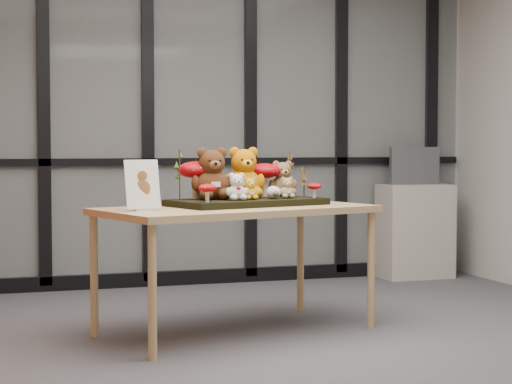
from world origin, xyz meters
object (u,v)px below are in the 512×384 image
object	(u,v)px
bear_tan_back	(282,177)
cabinet	(415,231)
display_table	(236,217)
mushroom_back_left	(196,178)
diorama_tray	(247,202)
mushroom_front_right	(314,189)
mushroom_back_right	(265,178)
plush_cream_hedgehog	(273,192)
bear_small_yellow	(250,187)
bear_white_bow	(237,185)
sign_holder	(142,187)
bear_beige_small	(287,186)
mushroom_front_left	(207,192)
bear_brown_medium	(212,171)
monitor	(415,166)
bear_pooh_yellow	(244,170)

from	to	relation	value
bear_tan_back	cabinet	distance (m)	2.42
display_table	mushroom_back_left	world-z (taller)	mushroom_back_left
diorama_tray	mushroom_front_right	xyz separation A→B (m)	(0.45, -0.03, 0.08)
mushroom_back_right	plush_cream_hedgehog	bearing A→B (deg)	-96.17
bear_small_yellow	mushroom_front_right	world-z (taller)	bear_small_yellow
bear_white_bow	sign_holder	xyz separation A→B (m)	(-0.62, -0.13, 0.00)
bear_beige_small	sign_holder	distance (m)	1.03
mushroom_front_left	mushroom_front_right	xyz separation A→B (m)	(0.79, 0.23, -0.01)
bear_tan_back	sign_holder	size ratio (longest dim) A/B	0.87
diorama_tray	mushroom_front_left	bearing A→B (deg)	-158.80
bear_tan_back	mushroom_front_right	world-z (taller)	bear_tan_back
bear_small_yellow	mushroom_back_right	bearing A→B (deg)	40.46
bear_white_bow	mushroom_back_left	distance (m)	0.31
display_table	mushroom_front_right	bearing A→B (deg)	-9.89
bear_brown_medium	bear_white_bow	bearing A→B (deg)	-65.79
mushroom_front_left	diorama_tray	bearing A→B (deg)	38.12
bear_beige_small	mushroom_front_left	size ratio (longest dim) A/B	1.23
bear_small_yellow	mushroom_back_left	distance (m)	0.36
bear_tan_back	monitor	world-z (taller)	monitor
bear_pooh_yellow	bear_beige_small	xyz separation A→B (m)	(0.25, -0.13, -0.11)
bear_tan_back	monitor	xyz separation A→B (m)	(1.80, 1.54, 0.03)
cabinet	monitor	distance (m)	0.59
bear_small_yellow	sign_holder	distance (m)	0.74
bear_pooh_yellow	bear_brown_medium	distance (m)	0.27
bear_pooh_yellow	bear_brown_medium	world-z (taller)	bear_pooh_yellow
bear_white_bow	diorama_tray	bearing A→B (deg)	34.20
bear_brown_medium	monitor	distance (m)	2.92
sign_holder	monitor	size ratio (longest dim) A/B	0.64
plush_cream_hedgehog	mushroom_front_right	distance (m)	0.30
diorama_tray	bear_beige_small	xyz separation A→B (m)	(0.27, -0.02, 0.10)
bear_white_bow	cabinet	distance (m)	2.95
bear_brown_medium	cabinet	xyz separation A→B (m)	(2.35, 1.72, -0.61)
mushroom_back_left	monitor	world-z (taller)	monitor
mushroom_back_left	mushroom_front_left	size ratio (longest dim) A/B	2.14
display_table	plush_cream_hedgehog	xyz separation A→B (m)	(0.26, 0.04, 0.15)
bear_pooh_yellow	plush_cream_hedgehog	world-z (taller)	bear_pooh_yellow
bear_tan_back	mushroom_front_left	xyz separation A→B (m)	(-0.65, -0.47, -0.07)
bear_beige_small	sign_holder	world-z (taller)	sign_holder
cabinet	bear_white_bow	bearing A→B (deg)	-140.05
sign_holder	bear_tan_back	bearing A→B (deg)	12.94
bear_white_bow	mushroom_back_left	world-z (taller)	mushroom_back_left
diorama_tray	plush_cream_hedgehog	distance (m)	0.18
bear_white_bow	mushroom_front_left	distance (m)	0.26
bear_pooh_yellow	monitor	size ratio (longest dim) A/B	0.78
bear_brown_medium	plush_cream_hedgehog	size ratio (longest dim) A/B	3.94
plush_cream_hedgehog	monitor	distance (m)	2.66
display_table	bear_brown_medium	xyz separation A→B (m)	(-0.13, 0.10, 0.29)
plush_cream_hedgehog	mushroom_front_right	size ratio (longest dim) A/B	0.84
bear_small_yellow	bear_white_bow	world-z (taller)	bear_white_bow
mushroom_front_right	mushroom_back_right	bearing A→B (deg)	137.89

